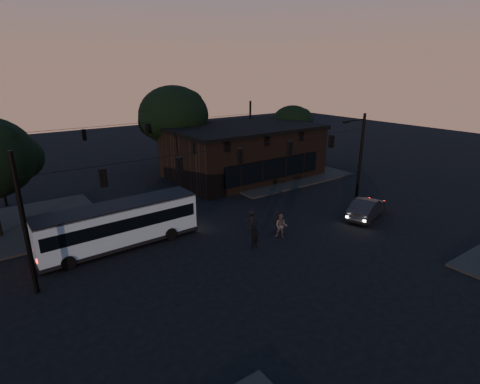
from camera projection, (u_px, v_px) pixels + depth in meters
ground at (277, 253)px, 23.59m from camera, size 120.00×120.00×0.00m
sidewalk_far_right at (276, 174)px, 41.01m from camera, size 14.00×10.00×0.15m
building at (243, 151)px, 40.04m from camera, size 15.40×10.41×5.40m
tree_behind at (174, 116)px, 40.83m from camera, size 7.60×7.60×9.43m
tree_right at (292, 124)px, 45.99m from camera, size 5.20×5.20×6.86m
signal_rig_near at (240, 172)px, 25.28m from camera, size 26.24×0.30×7.50m
signal_rig_far at (148, 140)px, 37.69m from camera, size 26.24×0.30×7.50m
bus at (119, 223)px, 24.10m from camera, size 10.27×2.73×2.87m
car at (367, 208)px, 29.06m from camera, size 4.99×3.01×1.55m
pedestrian_a at (255, 237)px, 24.03m from camera, size 0.59×0.40×1.56m
pedestrian_b at (281, 226)px, 25.51m from camera, size 1.04×1.07×1.73m
pedestrian_c at (277, 222)px, 26.28m from camera, size 1.06×0.81×1.68m
pedestrian_d at (252, 220)px, 26.61m from camera, size 1.20×1.01×1.62m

